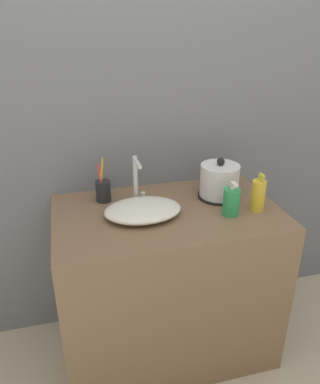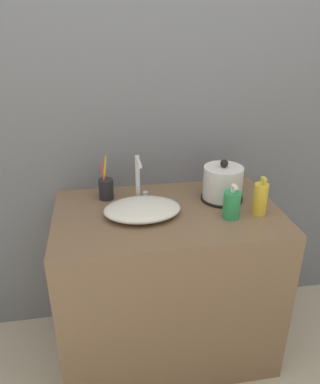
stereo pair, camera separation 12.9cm
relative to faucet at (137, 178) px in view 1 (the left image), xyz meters
The scene contains 8 objects.
wall_back 0.42m from the faucet, 60.67° to the left, with size 6.00×0.04×2.60m.
vanity_counter 0.56m from the faucet, 47.75° to the right, with size 1.04×0.62×0.82m.
sink_basin 0.17m from the faucet, 91.87° to the right, with size 0.34×0.25×0.06m.
faucet is the anchor object (origin of this frame).
electric_kettle 0.40m from the faucet, ahead, with size 0.20×0.20×0.21m.
toothbrush_cup 0.18m from the faucet, 161.02° to the left, with size 0.07×0.07×0.22m.
lotion_bottle 0.45m from the faucet, 31.18° to the right, with size 0.08×0.08×0.16m.
shampoo_bottle 0.56m from the faucet, 22.96° to the right, with size 0.06×0.06×0.18m.
Camera 1 is at (-0.42, -1.15, 1.63)m, focal length 35.00 mm.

